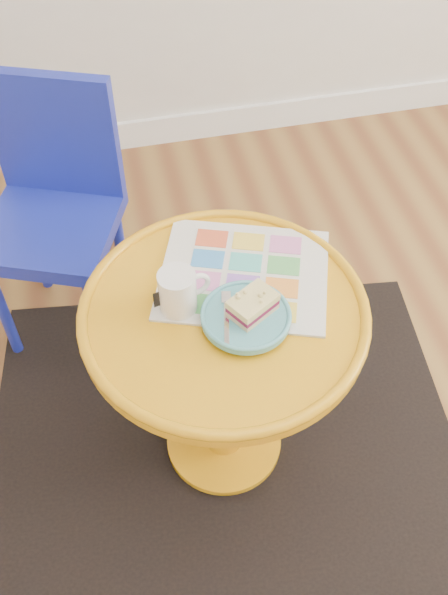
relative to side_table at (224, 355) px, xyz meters
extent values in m
cube|color=white|center=(0.63, 1.43, -0.37)|extent=(4.00, 0.02, 0.12)
cube|color=black|center=(0.00, 0.00, -0.42)|extent=(1.43, 1.26, 0.01)
cylinder|color=orange|center=(0.00, 0.00, -0.41)|extent=(0.32, 0.32, 0.03)
cylinder|color=orange|center=(0.00, 0.00, -0.13)|extent=(0.10, 0.10, 0.53)
cylinder|color=orange|center=(0.00, 0.00, 0.15)|extent=(0.62, 0.62, 0.03)
cylinder|color=#1926A7|center=(-0.56, 0.46, -0.24)|extent=(0.03, 0.03, 0.37)
cylinder|color=#1926A7|center=(-0.29, 0.36, -0.24)|extent=(0.03, 0.03, 0.37)
cylinder|color=#1926A7|center=(-0.45, 0.73, -0.24)|extent=(0.03, 0.03, 0.37)
cylinder|color=#1926A7|center=(-0.19, 0.62, -0.24)|extent=(0.03, 0.03, 0.37)
cube|color=#1926A7|center=(-0.37, 0.54, -0.02)|extent=(0.46, 0.46, 0.05)
cube|color=#1926A7|center=(-0.31, 0.69, 0.19)|extent=(0.34, 0.17, 0.37)
cube|color=silver|center=(0.07, 0.09, 0.17)|extent=(0.46, 0.42, 0.01)
cylinder|color=white|center=(-0.09, 0.02, 0.22)|extent=(0.08, 0.08, 0.11)
torus|color=white|center=(-0.05, 0.03, 0.22)|extent=(0.06, 0.02, 0.06)
cylinder|color=#D1B78C|center=(-0.09, 0.02, 0.27)|extent=(0.07, 0.07, 0.01)
cylinder|color=#51A2AD|center=(0.04, -0.05, 0.18)|extent=(0.07, 0.07, 0.01)
cylinder|color=#51A2AD|center=(0.04, -0.05, 0.19)|extent=(0.19, 0.19, 0.01)
cube|color=#D3BC8C|center=(0.05, -0.04, 0.20)|extent=(0.12, 0.10, 0.01)
cube|color=maroon|center=(0.05, -0.04, 0.21)|extent=(0.11, 0.10, 0.01)
cube|color=#EADB8C|center=(0.05, -0.04, 0.23)|extent=(0.12, 0.11, 0.02)
cube|color=silver|center=(-0.01, -0.06, 0.20)|extent=(0.03, 0.11, 0.00)
cube|color=silver|center=(0.01, 0.01, 0.20)|extent=(0.03, 0.04, 0.00)
camera|label=1|loc=(-0.20, -0.88, 1.26)|focal=40.00mm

